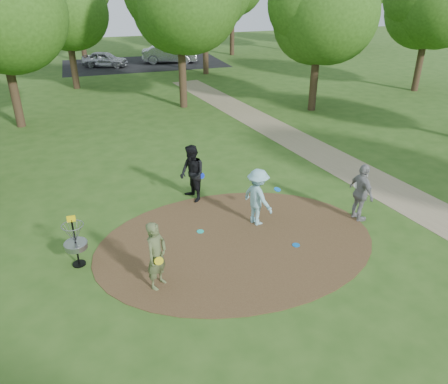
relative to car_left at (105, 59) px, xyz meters
name	(u,v)px	position (x,y,z in m)	size (l,w,h in m)	color
ground	(237,242)	(1.43, -29.40, -0.65)	(100.00, 100.00, 0.00)	#2D5119
dirt_clearing	(237,242)	(1.43, -29.40, -0.64)	(8.40, 8.40, 0.02)	#47301C
footpath	(380,185)	(7.93, -27.40, -0.65)	(2.00, 40.00, 0.01)	#8C7A5B
parking_lot	(144,64)	(3.43, 0.60, -0.65)	(14.00, 8.00, 0.01)	black
player_observer_with_disc	(157,256)	(-1.15, -30.69, 0.27)	(0.79, 0.79, 1.85)	#546038
player_throwing_with_disc	(258,197)	(2.43, -28.56, 0.28)	(1.35, 1.37, 1.86)	#8BC5CF
player_walking_with_disc	(192,174)	(0.89, -26.34, 0.36)	(0.98, 1.14, 2.02)	black
player_waiting_with_disc	(361,193)	(5.63, -29.36, 0.31)	(0.52, 1.14, 1.92)	gray
disc_ground_cyan	(200,231)	(0.55, -28.53, -0.62)	(0.22, 0.22, 0.02)	#18C3AC
disc_ground_blue	(296,245)	(3.02, -30.15, -0.62)	(0.22, 0.22, 0.02)	blue
car_left	(105,59)	(0.00, 0.00, 0.00)	(1.54, 3.83, 1.30)	#9B9DA2
car_right	(170,54)	(5.69, 0.19, 0.15)	(1.69, 4.85, 1.60)	#999DA0
disc_golf_basket	(75,237)	(-3.07, -29.10, 0.22)	(0.63, 0.63, 1.54)	black
tree_ring	(213,24)	(3.66, -19.84, 4.54)	(37.05, 45.65, 9.12)	#332316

